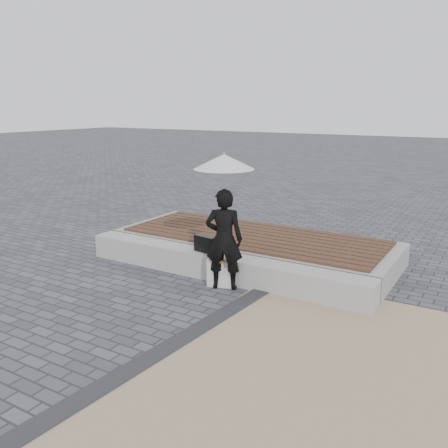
{
  "coord_description": "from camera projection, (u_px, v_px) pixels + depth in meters",
  "views": [
    {
      "loc": [
        3.84,
        -4.57,
        2.7
      ],
      "look_at": [
        0.31,
        1.27,
        1.0
      ],
      "focal_mm": 38.4,
      "sensor_mm": 36.0,
      "label": 1
    }
  ],
  "objects": [
    {
      "name": "timber_decking",
      "position": [
        254.0,
        235.0,
        8.6
      ],
      "size": [
        4.6,
        1.8,
        0.04
      ],
      "primitive_type": null,
      "color": "brown",
      "rests_on": "timber_platform"
    },
    {
      "name": "terrazzo_zone",
      "position": [
        396.0,
        409.0,
        4.35
      ],
      "size": [
        5.0,
        5.0,
        0.02
      ],
      "primitive_type": "cube",
      "color": "tan",
      "rests_on": "ground"
    },
    {
      "name": "handbag",
      "position": [
        205.0,
        244.0,
        7.68
      ],
      "size": [
        0.39,
        0.19,
        0.27
      ],
      "primitive_type": "cube",
      "rotation": [
        0.0,
        0.0,
        -0.16
      ],
      "color": "black",
      "rests_on": "seating_ledge"
    },
    {
      "name": "ground",
      "position": [
        155.0,
        313.0,
        6.38
      ],
      "size": [
        80.0,
        80.0,
        0.0
      ],
      "primitive_type": "plane",
      "color": "#515156",
      "rests_on": "ground"
    },
    {
      "name": "parasol",
      "position": [
        224.0,
        162.0,
        6.81
      ],
      "size": [
        0.88,
        0.88,
        1.12
      ],
      "rotation": [
        0.0,
        0.0,
        -0.36
      ],
      "color": "#B7B7BC",
      "rests_on": "ground"
    },
    {
      "name": "edging_band",
      "position": [
        178.0,
        342.0,
        5.58
      ],
      "size": [
        0.61,
        5.2,
        0.04
      ],
      "primitive_type": "cube",
      "rotation": [
        0.0,
        0.0,
        -0.07
      ],
      "color": "#2B2B2E",
      "rests_on": "ground"
    },
    {
      "name": "canvas_tote",
      "position": [
        221.0,
        273.0,
        7.3
      ],
      "size": [
        0.44,
        0.29,
        0.43
      ],
      "primitive_type": "cube",
      "rotation": [
        0.0,
        0.0,
        0.31
      ],
      "color": "silver",
      "rests_on": "ground"
    },
    {
      "name": "seating_ledge",
      "position": [
        218.0,
        266.0,
        7.66
      ],
      "size": [
        5.0,
        0.45,
        0.4
      ],
      "primitive_type": "cube",
      "color": "#AAA9A4",
      "rests_on": "ground"
    },
    {
      "name": "timber_platform",
      "position": [
        253.0,
        247.0,
        8.66
      ],
      "size": [
        5.0,
        2.0,
        0.4
      ],
      "primitive_type": "cube",
      "color": "#A6A7A2",
      "rests_on": "ground"
    },
    {
      "name": "magazine",
      "position": [
        219.0,
        260.0,
        7.2
      ],
      "size": [
        0.3,
        0.26,
        0.01
      ],
      "primitive_type": "cube",
      "rotation": [
        0.0,
        0.0,
        -0.29
      ],
      "color": "#E04424",
      "rests_on": "canvas_tote"
    },
    {
      "name": "woman",
      "position": [
        224.0,
        239.0,
        7.09
      ],
      "size": [
        0.66,
        0.55,
        1.53
      ],
      "primitive_type": "imported",
      "rotation": [
        0.0,
        0.0,
        3.54
      ],
      "color": "black",
      "rests_on": "ground"
    }
  ]
}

